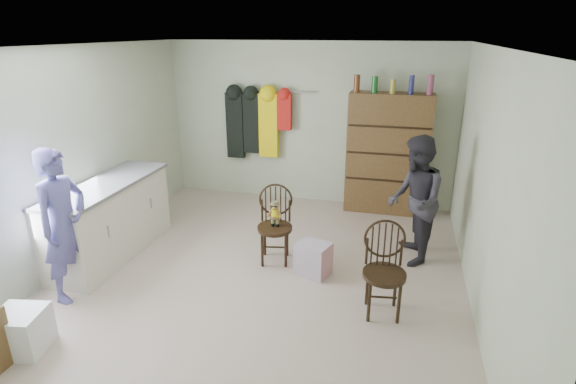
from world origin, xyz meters
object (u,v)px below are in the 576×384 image
(counter, at_px, (110,219))
(dresser, at_px, (388,154))
(chair_front, at_px, (275,220))
(chair_far, at_px, (384,266))

(counter, distance_m, dresser, 3.96)
(counter, bearing_deg, chair_front, 10.36)
(counter, bearing_deg, chair_far, -6.93)
(chair_far, bearing_deg, dresser, 84.09)
(counter, height_order, chair_far, chair_far)
(chair_far, bearing_deg, chair_front, 141.36)
(chair_front, relative_size, chair_far, 1.00)
(chair_far, height_order, dresser, dresser)
(chair_front, height_order, chair_far, chair_far)
(counter, relative_size, chair_far, 1.98)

